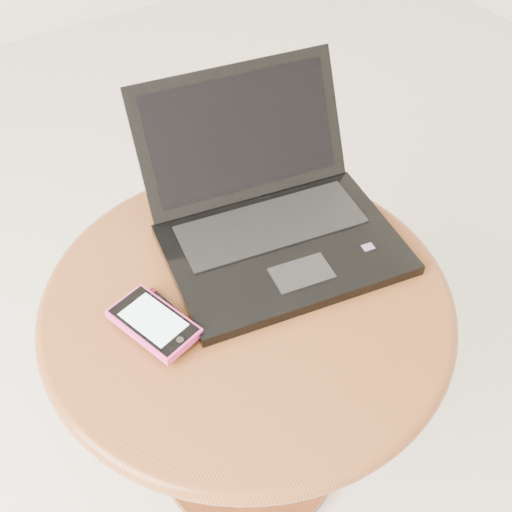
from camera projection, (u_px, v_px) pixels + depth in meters
table at (248, 338)px, 1.01m from camera, size 0.62×0.62×0.49m
laptop at (271, 215)px, 1.00m from camera, size 0.40×0.40×0.21m
phone_black at (161, 322)px, 0.90m from camera, size 0.08×0.12×0.01m
phone_pink at (154, 323)px, 0.88m from camera, size 0.10×0.14×0.02m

